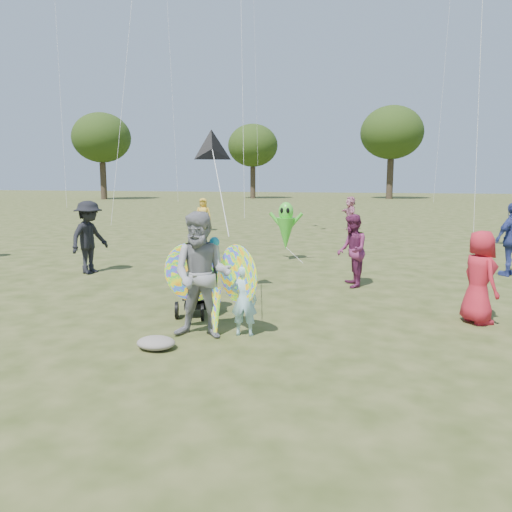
{
  "coord_description": "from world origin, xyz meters",
  "views": [
    {
      "loc": [
        1.98,
        -6.73,
        2.43
      ],
      "look_at": [
        -0.2,
        1.5,
        1.1
      ],
      "focal_mm": 35.0,
      "sensor_mm": 36.0,
      "label": 1
    }
  ],
  "objects_px": {
    "butterfly_kite": "(215,286)",
    "crowd_e": "(352,251)",
    "child_girl": "(244,300)",
    "crowd_b": "(89,237)",
    "alien_kite": "(286,228)",
    "jogging_stroller": "(197,280)",
    "adult_man": "(202,275)",
    "crowd_j": "(350,213)",
    "crowd_g": "(203,214)",
    "crowd_a": "(479,277)"
  },
  "relations": [
    {
      "from": "crowd_b",
      "to": "jogging_stroller",
      "type": "relative_size",
      "value": 1.65
    },
    {
      "from": "adult_man",
      "to": "crowd_j",
      "type": "height_order",
      "value": "adult_man"
    },
    {
      "from": "child_girl",
      "to": "alien_kite",
      "type": "height_order",
      "value": "alien_kite"
    },
    {
      "from": "crowd_e",
      "to": "jogging_stroller",
      "type": "height_order",
      "value": "crowd_e"
    },
    {
      "from": "alien_kite",
      "to": "jogging_stroller",
      "type": "bearing_deg",
      "value": -93.19
    },
    {
      "from": "child_girl",
      "to": "crowd_b",
      "type": "relative_size",
      "value": 0.6
    },
    {
      "from": "adult_man",
      "to": "crowd_g",
      "type": "height_order",
      "value": "adult_man"
    },
    {
      "from": "adult_man",
      "to": "crowd_j",
      "type": "distance_m",
      "value": 16.96
    },
    {
      "from": "jogging_stroller",
      "to": "alien_kite",
      "type": "height_order",
      "value": "alien_kite"
    },
    {
      "from": "crowd_j",
      "to": "crowd_b",
      "type": "bearing_deg",
      "value": -45.22
    },
    {
      "from": "butterfly_kite",
      "to": "alien_kite",
      "type": "height_order",
      "value": "alien_kite"
    },
    {
      "from": "crowd_e",
      "to": "alien_kite",
      "type": "xyz_separation_m",
      "value": [
        -2.17,
        3.22,
        0.15
      ]
    },
    {
      "from": "crowd_a",
      "to": "butterfly_kite",
      "type": "bearing_deg",
      "value": 87.33
    },
    {
      "from": "child_girl",
      "to": "crowd_j",
      "type": "distance_m",
      "value": 16.7
    },
    {
      "from": "crowd_b",
      "to": "crowd_j",
      "type": "height_order",
      "value": "crowd_b"
    },
    {
      "from": "crowd_a",
      "to": "crowd_e",
      "type": "distance_m",
      "value": 3.27
    },
    {
      "from": "crowd_a",
      "to": "jogging_stroller",
      "type": "height_order",
      "value": "crowd_a"
    },
    {
      "from": "butterfly_kite",
      "to": "crowd_g",
      "type": "bearing_deg",
      "value": 111.51
    },
    {
      "from": "adult_man",
      "to": "crowd_e",
      "type": "bearing_deg",
      "value": 60.52
    },
    {
      "from": "crowd_j",
      "to": "jogging_stroller",
      "type": "xyz_separation_m",
      "value": [
        -1.54,
        -15.69,
        -0.18
      ]
    },
    {
      "from": "adult_man",
      "to": "crowd_g",
      "type": "distance_m",
      "value": 15.85
    },
    {
      "from": "crowd_a",
      "to": "crowd_j",
      "type": "distance_m",
      "value": 15.36
    },
    {
      "from": "crowd_e",
      "to": "crowd_j",
      "type": "distance_m",
      "value": 12.7
    },
    {
      "from": "crowd_g",
      "to": "jogging_stroller",
      "type": "height_order",
      "value": "crowd_g"
    },
    {
      "from": "crowd_j",
      "to": "butterfly_kite",
      "type": "relative_size",
      "value": 0.92
    },
    {
      "from": "crowd_a",
      "to": "jogging_stroller",
      "type": "relative_size",
      "value": 1.4
    },
    {
      "from": "crowd_b",
      "to": "butterfly_kite",
      "type": "bearing_deg",
      "value": -119.95
    },
    {
      "from": "adult_man",
      "to": "crowd_g",
      "type": "relative_size",
      "value": 1.27
    },
    {
      "from": "crowd_g",
      "to": "alien_kite",
      "type": "height_order",
      "value": "alien_kite"
    },
    {
      "from": "crowd_b",
      "to": "butterfly_kite",
      "type": "xyz_separation_m",
      "value": [
        4.81,
        -3.97,
        -0.16
      ]
    },
    {
      "from": "crowd_b",
      "to": "crowd_e",
      "type": "height_order",
      "value": "crowd_b"
    },
    {
      "from": "adult_man",
      "to": "jogging_stroller",
      "type": "bearing_deg",
      "value": 109.76
    },
    {
      "from": "butterfly_kite",
      "to": "crowd_e",
      "type": "bearing_deg",
      "value": 65.81
    },
    {
      "from": "crowd_g",
      "to": "crowd_e",
      "type": "bearing_deg",
      "value": -65.3
    },
    {
      "from": "child_girl",
      "to": "jogging_stroller",
      "type": "xyz_separation_m",
      "value": [
        -1.16,
        1.0,
        0.05
      ]
    },
    {
      "from": "jogging_stroller",
      "to": "alien_kite",
      "type": "bearing_deg",
      "value": 67.64
    },
    {
      "from": "crowd_e",
      "to": "butterfly_kite",
      "type": "xyz_separation_m",
      "value": [
        -1.82,
        -4.05,
        -0.05
      ]
    },
    {
      "from": "crowd_e",
      "to": "child_girl",
      "type": "bearing_deg",
      "value": -31.17
    },
    {
      "from": "crowd_g",
      "to": "alien_kite",
      "type": "xyz_separation_m",
      "value": [
        5.41,
        -7.33,
        0.21
      ]
    },
    {
      "from": "crowd_e",
      "to": "crowd_b",
      "type": "bearing_deg",
      "value": -101.94
    },
    {
      "from": "crowd_e",
      "to": "alien_kite",
      "type": "bearing_deg",
      "value": -158.64
    },
    {
      "from": "crowd_j",
      "to": "butterfly_kite",
      "type": "xyz_separation_m",
      "value": [
        -0.84,
        -16.71,
        -0.03
      ]
    },
    {
      "from": "adult_man",
      "to": "butterfly_kite",
      "type": "distance_m",
      "value": 0.32
    },
    {
      "from": "crowd_b",
      "to": "jogging_stroller",
      "type": "height_order",
      "value": "crowd_b"
    },
    {
      "from": "adult_man",
      "to": "alien_kite",
      "type": "bearing_deg",
      "value": 86.69
    },
    {
      "from": "crowd_j",
      "to": "butterfly_kite",
      "type": "bearing_deg",
      "value": -24.17
    },
    {
      "from": "crowd_a",
      "to": "crowd_b",
      "type": "height_order",
      "value": "crowd_b"
    },
    {
      "from": "crowd_g",
      "to": "jogging_stroller",
      "type": "xyz_separation_m",
      "value": [
        5.06,
        -13.58,
        -0.15
      ]
    },
    {
      "from": "crowd_g",
      "to": "adult_man",
      "type": "bearing_deg",
      "value": -80.16
    },
    {
      "from": "crowd_j",
      "to": "alien_kite",
      "type": "xyz_separation_m",
      "value": [
        -1.19,
        -9.45,
        0.17
      ]
    }
  ]
}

